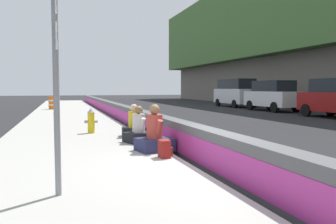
% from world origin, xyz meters
% --- Properties ---
extents(ground_plane, '(160.00, 160.00, 0.00)m').
position_xyz_m(ground_plane, '(0.00, 0.00, 0.00)').
color(ground_plane, '#232326').
rests_on(ground_plane, ground).
extents(sidewalk_strip, '(80.00, 4.40, 0.14)m').
position_xyz_m(sidewalk_strip, '(0.00, 2.65, 0.07)').
color(sidewalk_strip, '#A8A59E').
rests_on(sidewalk_strip, ground_plane).
extents(jersey_barrier, '(76.00, 0.45, 0.85)m').
position_xyz_m(jersey_barrier, '(0.00, 0.00, 0.42)').
color(jersey_barrier, '#545456').
rests_on(jersey_barrier, ground_plane).
extents(route_sign_post, '(0.44, 0.09, 3.60)m').
position_xyz_m(route_sign_post, '(-1.20, 3.05, 2.23)').
color(route_sign_post, gray).
rests_on(route_sign_post, sidewalk_strip).
extents(fire_hydrant, '(0.26, 0.46, 0.88)m').
position_xyz_m(fire_hydrant, '(5.86, 2.01, 0.59)').
color(fire_hydrant, gold).
rests_on(fire_hydrant, sidewalk_strip).
extents(seated_person_foreground, '(0.88, 0.97, 1.18)m').
position_xyz_m(seated_person_foreground, '(1.85, 0.77, 0.51)').
color(seated_person_foreground, '#23284C').
rests_on(seated_person_foreground, sidewalk_strip).
extents(seated_person_middle, '(0.85, 0.93, 1.07)m').
position_xyz_m(seated_person_middle, '(3.33, 0.85, 0.47)').
color(seated_person_middle, black).
rests_on(seated_person_middle, sidewalk_strip).
extents(seated_person_rear, '(0.72, 0.82, 1.06)m').
position_xyz_m(seated_person_rear, '(4.58, 0.73, 0.47)').
color(seated_person_rear, black).
rests_on(seated_person_rear, sidewalk_strip).
extents(backpack, '(0.32, 0.28, 0.40)m').
position_xyz_m(backpack, '(0.96, 0.77, 0.33)').
color(backpack, maroon).
rests_on(backpack, sidewalk_strip).
extents(construction_barrel, '(0.54, 0.54, 0.95)m').
position_xyz_m(construction_barrel, '(20.75, 3.67, 0.62)').
color(construction_barrel, orange).
rests_on(construction_barrel, sidewalk_strip).
extents(parked_car_fourth, '(4.87, 2.21, 2.28)m').
position_xyz_m(parked_car_fourth, '(15.82, -12.15, 1.18)').
color(parked_car_fourth, silver).
rests_on(parked_car_fourth, ground_plane).
extents(parked_car_midline, '(5.11, 2.12, 2.56)m').
position_xyz_m(parked_car_midline, '(21.83, -12.30, 1.35)').
color(parked_car_midline, silver).
rests_on(parked_car_midline, ground_plane).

